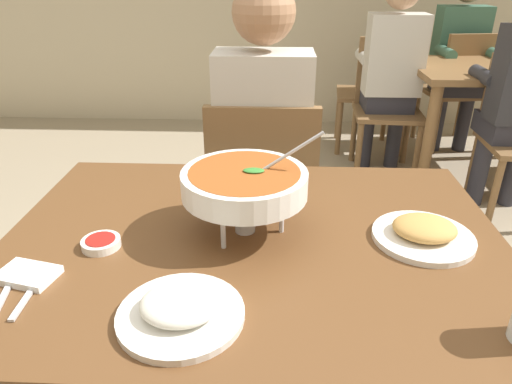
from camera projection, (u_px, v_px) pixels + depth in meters
name	position (u px, v px, depth m)	size (l,w,h in m)	color
dining_table_main	(253.00, 275.00, 1.17)	(1.22, 0.89, 0.75)	brown
chair_diner_main	(263.00, 193.00, 1.89)	(0.44, 0.44, 0.90)	brown
diner_main	(263.00, 135.00, 1.81)	(0.40, 0.45, 1.31)	#2D2D38
curry_bowl	(245.00, 184.00, 1.10)	(0.33, 0.30, 0.26)	silver
rice_plate	(180.00, 309.00, 0.86)	(0.24, 0.24, 0.06)	white
appetizer_plate	(424.00, 232.00, 1.11)	(0.24, 0.24, 0.06)	white
sauce_dish	(101.00, 243.00, 1.08)	(0.09, 0.09, 0.02)	white
napkin_folded	(28.00, 275.00, 0.98)	(0.12, 0.08, 0.02)	white
fork_utensil	(6.00, 291.00, 0.94)	(0.01, 0.17, 0.01)	silver
spoon_utensil	(30.00, 292.00, 0.93)	(0.01, 0.17, 0.01)	silver
dining_table_far	(488.00, 87.00, 3.03)	(1.00, 0.80, 0.75)	brown
chair_bg_left	(387.00, 98.00, 3.20)	(0.46, 0.46, 0.90)	brown
chair_bg_middle	(461.00, 85.00, 3.54)	(0.50, 0.50, 0.90)	brown
chair_bg_corner	(379.00, 85.00, 3.55)	(0.48, 0.48, 0.90)	brown
patron_bg_left	(392.00, 66.00, 3.03)	(0.40, 0.45, 1.31)	#2D2D38
patron_bg_middle	(460.00, 52.00, 3.48)	(0.40, 0.45, 1.31)	#2D2D38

